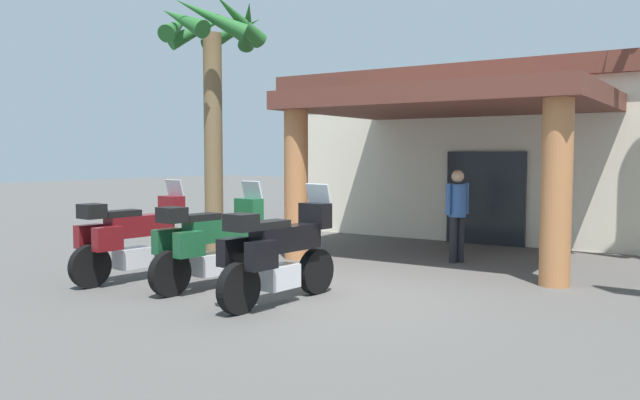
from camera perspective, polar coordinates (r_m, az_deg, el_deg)
name	(u,v)px	position (r m, az deg, el deg)	size (l,w,h in m)	color
ground_plane	(331,294)	(9.51, 0.94, -8.28)	(80.00, 80.00, 0.00)	#514F4C
motel_building	(525,152)	(17.97, 17.64, 4.06)	(11.75, 11.32, 4.11)	silver
motorcycle_maroon	(132,238)	(10.80, -16.27, -3.20)	(0.74, 2.21, 1.61)	black
motorcycle_green	(211,243)	(9.91, -9.63, -3.74)	(0.77, 2.21, 1.61)	black
motorcycle_black	(279,253)	(8.79, -3.68, -4.68)	(0.73, 2.21, 1.61)	black
pedestrian	(457,209)	(12.35, 12.03, -0.78)	(0.32, 0.48, 1.74)	black
palm_tree_roadside	(213,65)	(13.85, -9.44, 11.72)	(2.32, 2.34, 5.24)	brown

